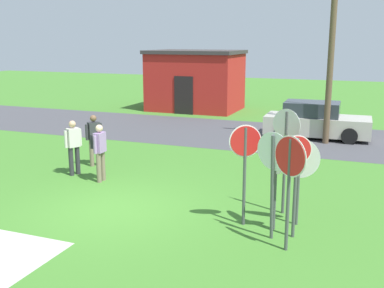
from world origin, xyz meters
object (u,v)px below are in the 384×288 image
at_px(parked_car_on_street, 316,121).
at_px(stop_sign_tallest, 299,167).
at_px(person_holding_notes, 73,145).
at_px(stop_sign_rear_left, 273,167).
at_px(stop_sign_nearest, 286,143).
at_px(utility_pole, 332,42).
at_px(stop_sign_leaning_right, 245,158).
at_px(person_in_blue, 99,149).
at_px(person_in_dark_shirt, 94,137).
at_px(stop_sign_leaning_left, 276,166).
at_px(stop_sign_rear_right, 296,171).
at_px(stop_sign_center_cluster, 289,173).

bearing_deg(parked_car_on_street, stop_sign_tallest, -85.44).
bearing_deg(person_holding_notes, stop_sign_rear_left, -20.40).
distance_m(stop_sign_tallest, stop_sign_nearest, 0.81).
relative_size(utility_pole, stop_sign_leaning_right, 3.33).
height_order(person_in_blue, person_in_dark_shirt, same).
distance_m(stop_sign_tallest, person_in_dark_shirt, 7.46).
distance_m(stop_sign_rear_left, stop_sign_nearest, 1.58).
distance_m(utility_pole, stop_sign_leaning_right, 9.67).
relative_size(parked_car_on_street, person_holding_notes, 2.58).
bearing_deg(stop_sign_nearest, person_holding_notes, 172.32).
bearing_deg(stop_sign_leaning_right, stop_sign_tallest, 22.00).
xyz_separation_m(stop_sign_leaning_left, stop_sign_nearest, (0.00, 1.04, 0.28)).
bearing_deg(stop_sign_leaning_left, person_in_dark_shirt, 155.06).
height_order(parked_car_on_street, stop_sign_rear_right, stop_sign_rear_right).
xyz_separation_m(stop_sign_nearest, person_holding_notes, (-6.56, 0.88, -0.77)).
xyz_separation_m(stop_sign_center_cluster, stop_sign_leaning_right, (-1.13, 0.95, -0.04)).
height_order(stop_sign_rear_left, person_holding_notes, stop_sign_rear_left).
height_order(stop_sign_leaning_right, stop_sign_rear_left, stop_sign_leaning_right).
bearing_deg(stop_sign_nearest, stop_sign_rear_right, -70.62).
distance_m(stop_sign_tallest, stop_sign_rear_left, 1.07).
xyz_separation_m(parked_car_on_street, stop_sign_tallest, (0.79, -9.93, 0.66)).
bearing_deg(stop_sign_rear_left, utility_pole, 89.30).
relative_size(parked_car_on_street, stop_sign_tallest, 2.20).
bearing_deg(utility_pole, person_holding_notes, -132.25).
xyz_separation_m(parked_car_on_street, stop_sign_rear_left, (0.41, -10.91, 0.88)).
bearing_deg(stop_sign_center_cluster, stop_sign_leaning_left, 114.87).
bearing_deg(person_holding_notes, stop_sign_nearest, -7.68).
xyz_separation_m(stop_sign_center_cluster, person_in_blue, (-5.90, 2.59, -0.61)).
height_order(stop_sign_rear_right, stop_sign_nearest, stop_sign_nearest).
bearing_deg(stop_sign_center_cluster, utility_pole, 91.54).
distance_m(parked_car_on_street, person_holding_notes, 10.48).
distance_m(stop_sign_center_cluster, person_in_dark_shirt, 8.09).
xyz_separation_m(stop_sign_tallest, person_in_dark_shirt, (-6.98, 2.60, -0.40)).
height_order(stop_sign_tallest, person_in_blue, stop_sign_tallest).
height_order(stop_sign_center_cluster, stop_sign_rear_right, stop_sign_center_cluster).
relative_size(stop_sign_nearest, person_in_dark_shirt, 1.49).
relative_size(utility_pole, stop_sign_rear_right, 3.47).
relative_size(parked_car_on_street, stop_sign_rear_left, 1.91).
height_order(stop_sign_leaning_left, stop_sign_center_cluster, stop_sign_center_cluster).
xyz_separation_m(stop_sign_center_cluster, stop_sign_tallest, (-0.02, 1.39, -0.25)).
distance_m(utility_pole, stop_sign_tallest, 9.26).
relative_size(stop_sign_leaning_right, stop_sign_tallest, 1.15).
height_order(stop_sign_nearest, person_in_dark_shirt, stop_sign_nearest).
height_order(stop_sign_rear_left, person_in_dark_shirt, stop_sign_rear_left).
relative_size(stop_sign_leaning_right, person_holding_notes, 1.35).
xyz_separation_m(stop_sign_rear_left, person_in_blue, (-5.50, 2.17, -0.58)).
distance_m(stop_sign_rear_right, stop_sign_tallest, 0.72).
xyz_separation_m(stop_sign_tallest, person_in_blue, (-5.88, 1.20, -0.37)).
bearing_deg(stop_sign_leaning_left, parked_car_on_street, 92.05).
bearing_deg(person_holding_notes, stop_sign_center_cluster, -22.31).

